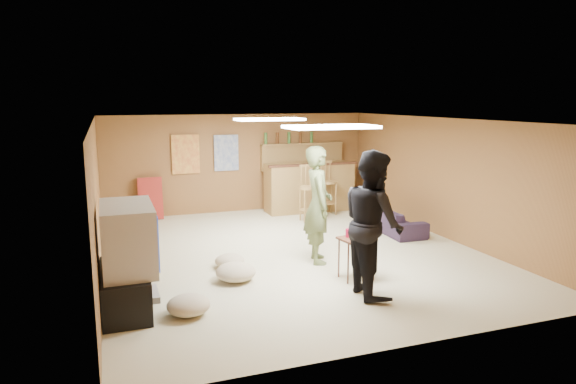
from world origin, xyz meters
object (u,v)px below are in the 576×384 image
object	(u,v)px
sofa	(394,220)
tv_body	(128,237)
person_olive	(318,205)
tray_table	(356,258)
person_black	(373,223)
bar_counter	(309,187)

from	to	relation	value
sofa	tv_body	bearing A→B (deg)	115.37
person_olive	tray_table	distance (m)	1.13
sofa	tray_table	world-z (taller)	tray_table
person_black	tray_table	size ratio (longest dim) A/B	3.13
tv_body	tray_table	xyz separation A→B (m)	(3.08, 0.01, -0.60)
tray_table	sofa	bearing A→B (deg)	48.42
person_olive	sofa	world-z (taller)	person_olive
tv_body	sofa	xyz separation A→B (m)	(4.99, 2.17, -0.67)
person_olive	sofa	size ratio (longest dim) A/B	1.17
person_olive	tray_table	size ratio (longest dim) A/B	3.01
person_olive	tray_table	bearing A→B (deg)	-155.35
person_olive	person_black	bearing A→B (deg)	-162.06
tv_body	person_olive	distance (m)	3.02
bar_counter	person_black	world-z (taller)	person_black
bar_counter	tv_body	bearing A→B (deg)	-133.00
tv_body	bar_counter	size ratio (longest dim) A/B	0.55
tv_body	person_olive	world-z (taller)	person_olive
tv_body	bar_counter	bearing A→B (deg)	47.00
bar_counter	tray_table	size ratio (longest dim) A/B	3.29
bar_counter	person_black	xyz separation A→B (m)	(-1.13, -4.99, 0.40)
person_olive	tray_table	xyz separation A→B (m)	(0.20, -0.93, -0.61)
sofa	person_olive	bearing A→B (deg)	122.07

